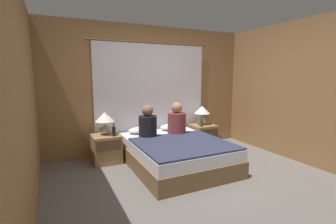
% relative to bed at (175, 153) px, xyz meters
% --- Properties ---
extents(ground_plane, '(16.00, 16.00, 0.00)m').
position_rel_bed_xyz_m(ground_plane, '(0.00, -0.76, -0.22)').
color(ground_plane, '#66605B').
extents(wall_back, '(4.28, 0.06, 2.50)m').
position_rel_bed_xyz_m(wall_back, '(0.00, 1.07, 1.03)').
color(wall_back, olive).
rests_on(wall_back, ground_plane).
extents(wall_left, '(0.06, 3.72, 2.50)m').
position_rel_bed_xyz_m(wall_left, '(-2.11, -0.76, 1.03)').
color(wall_left, olive).
rests_on(wall_left, ground_plane).
extents(wall_right, '(0.06, 3.72, 2.50)m').
position_rel_bed_xyz_m(wall_right, '(2.11, -0.76, 1.03)').
color(wall_right, olive).
rests_on(wall_right, ground_plane).
extents(curtain_panel, '(2.52, 0.02, 2.18)m').
position_rel_bed_xyz_m(curtain_panel, '(0.00, 1.01, 0.87)').
color(curtain_panel, silver).
rests_on(curtain_panel, ground_plane).
extents(bed, '(1.48, 1.92, 0.44)m').
position_rel_bed_xyz_m(bed, '(0.00, 0.00, 0.00)').
color(bed, brown).
rests_on(bed, ground_plane).
extents(nightstand_left, '(0.48, 0.47, 0.49)m').
position_rel_bed_xyz_m(nightstand_left, '(-1.02, 0.69, 0.03)').
color(nightstand_left, '#937047').
rests_on(nightstand_left, ground_plane).
extents(nightstand_right, '(0.48, 0.47, 0.49)m').
position_rel_bed_xyz_m(nightstand_right, '(1.02, 0.69, 0.03)').
color(nightstand_right, '#937047').
rests_on(nightstand_right, ground_plane).
extents(lamp_left, '(0.33, 0.33, 0.40)m').
position_rel_bed_xyz_m(lamp_left, '(-1.02, 0.74, 0.53)').
color(lamp_left, '#B2A899').
rests_on(lamp_left, nightstand_left).
extents(lamp_right, '(0.33, 0.33, 0.40)m').
position_rel_bed_xyz_m(lamp_right, '(1.02, 0.74, 0.53)').
color(lamp_right, '#B2A899').
rests_on(lamp_right, nightstand_right).
extents(pillow_left, '(0.52, 0.31, 0.12)m').
position_rel_bed_xyz_m(pillow_left, '(-0.33, 0.76, 0.28)').
color(pillow_left, white).
rests_on(pillow_left, bed).
extents(pillow_right, '(0.52, 0.31, 0.12)m').
position_rel_bed_xyz_m(pillow_right, '(0.33, 0.76, 0.28)').
color(pillow_right, white).
rests_on(pillow_right, bed).
extents(blanket_on_bed, '(1.42, 1.31, 0.03)m').
position_rel_bed_xyz_m(blanket_on_bed, '(0.00, -0.27, 0.24)').
color(blanket_on_bed, '#2D334C').
rests_on(blanket_on_bed, bed).
extents(person_left_in_bed, '(0.32, 0.32, 0.58)m').
position_rel_bed_xyz_m(person_left_in_bed, '(-0.34, 0.41, 0.46)').
color(person_left_in_bed, black).
rests_on(person_left_in_bed, bed).
extents(person_right_in_bed, '(0.34, 0.34, 0.60)m').
position_rel_bed_xyz_m(person_right_in_bed, '(0.24, 0.41, 0.47)').
color(person_right_in_bed, brown).
rests_on(person_right_in_bed, bed).
extents(beer_bottle_on_left_stand, '(0.06, 0.06, 0.22)m').
position_rel_bed_xyz_m(beer_bottle_on_left_stand, '(-0.91, 0.56, 0.36)').
color(beer_bottle_on_left_stand, black).
rests_on(beer_bottle_on_left_stand, nightstand_left).
extents(beer_bottle_on_right_stand, '(0.06, 0.06, 0.20)m').
position_rel_bed_xyz_m(beer_bottle_on_right_stand, '(0.88, 0.56, 0.35)').
color(beer_bottle_on_right_stand, '#2D4C28').
rests_on(beer_bottle_on_right_stand, nightstand_right).
extents(handbag_on_floor, '(0.31, 0.15, 0.37)m').
position_rel_bed_xyz_m(handbag_on_floor, '(1.04, 0.21, -0.10)').
color(handbag_on_floor, black).
rests_on(handbag_on_floor, ground_plane).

